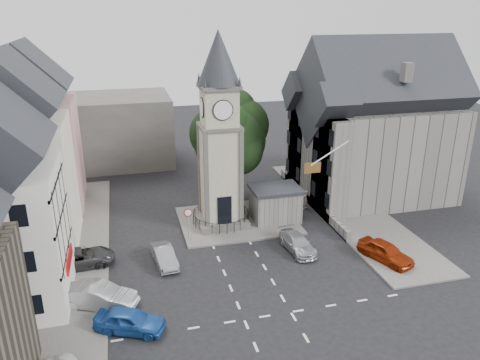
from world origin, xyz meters
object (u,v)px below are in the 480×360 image
object	(u,v)px
clock_tower	(220,133)
stone_shelter	(275,204)
car_east_red	(385,252)
pedestrian	(305,199)
car_west_blue	(130,321)

from	to	relation	value
clock_tower	stone_shelter	distance (m)	8.15
stone_shelter	car_east_red	distance (m)	10.52
stone_shelter	pedestrian	world-z (taller)	stone_shelter
car_west_blue	stone_shelter	bearing A→B (deg)	-23.15
car_west_blue	pedestrian	distance (m)	21.69
stone_shelter	pedestrian	bearing A→B (deg)	25.68
stone_shelter	car_west_blue	xyz separation A→B (m)	(-13.01, -12.32, -0.84)
stone_shelter	clock_tower	bearing A→B (deg)	174.16
car_west_blue	car_east_red	world-z (taller)	car_east_red
car_east_red	clock_tower	bearing A→B (deg)	116.93
clock_tower	car_west_blue	distance (m)	16.92
pedestrian	car_west_blue	bearing A→B (deg)	9.91
pedestrian	car_east_red	bearing A→B (deg)	71.08
clock_tower	car_east_red	bearing A→B (deg)	-41.66
stone_shelter	car_east_red	bearing A→B (deg)	-57.28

